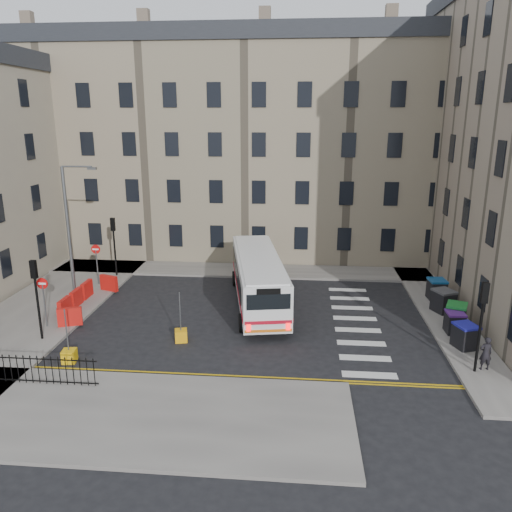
% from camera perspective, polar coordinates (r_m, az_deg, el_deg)
% --- Properties ---
extents(ground, '(120.00, 120.00, 0.00)m').
position_cam_1_polar(ground, '(28.21, 3.14, -7.16)').
color(ground, black).
rests_on(ground, ground).
extents(pavement_north, '(36.00, 3.20, 0.15)m').
position_cam_1_polar(pavement_north, '(36.89, -5.72, -1.54)').
color(pavement_north, slate).
rests_on(pavement_north, ground).
extents(pavement_east, '(2.40, 26.00, 0.15)m').
position_cam_1_polar(pavement_east, '(32.93, 19.31, -4.51)').
color(pavement_east, slate).
rests_on(pavement_east, ground).
extents(pavement_west, '(6.00, 22.00, 0.15)m').
position_cam_1_polar(pavement_west, '(32.64, -22.27, -4.99)').
color(pavement_west, slate).
rests_on(pavement_west, ground).
extents(pavement_sw, '(20.00, 6.00, 0.15)m').
position_cam_1_polar(pavement_sw, '(20.84, -18.49, -16.62)').
color(pavement_sw, slate).
rests_on(pavement_sw, ground).
extents(terrace_north, '(38.30, 10.80, 17.20)m').
position_cam_1_polar(terrace_north, '(42.28, -5.63, 12.44)').
color(terrace_north, gray).
rests_on(terrace_north, ground).
extents(traffic_light_east, '(0.28, 0.22, 4.10)m').
position_cam_1_polar(traffic_light_east, '(23.36, 24.42, -5.99)').
color(traffic_light_east, black).
rests_on(traffic_light_east, pavement_east).
extents(traffic_light_nw, '(0.28, 0.22, 4.10)m').
position_cam_1_polar(traffic_light_nw, '(35.84, -15.94, 2.04)').
color(traffic_light_nw, black).
rests_on(traffic_light_nw, pavement_west).
extents(traffic_light_sw, '(0.28, 0.22, 4.10)m').
position_cam_1_polar(traffic_light_sw, '(26.69, -23.86, -3.30)').
color(traffic_light_sw, black).
rests_on(traffic_light_sw, pavement_west).
extents(streetlamp, '(0.50, 0.22, 8.14)m').
position_cam_1_polar(streetlamp, '(31.90, -20.65, 2.71)').
color(streetlamp, '#595B5E').
rests_on(streetlamp, pavement_west).
extents(no_entry_north, '(0.60, 0.08, 3.00)m').
position_cam_1_polar(no_entry_north, '(34.42, -17.79, -0.02)').
color(no_entry_north, '#595B5E').
rests_on(no_entry_north, pavement_west).
extents(no_entry_south, '(0.60, 0.08, 3.00)m').
position_cam_1_polar(no_entry_south, '(28.41, -23.14, -3.81)').
color(no_entry_south, '#595B5E').
rests_on(no_entry_south, pavement_west).
extents(roadworks_barriers, '(1.66, 6.26, 1.00)m').
position_cam_1_polar(roadworks_barriers, '(31.10, -19.24, -4.56)').
color(roadworks_barriers, red).
rests_on(roadworks_barriers, pavement_west).
extents(iron_railings, '(7.80, 0.04, 1.20)m').
position_cam_1_polar(iron_railings, '(23.77, -26.53, -11.46)').
color(iron_railings, black).
rests_on(iron_railings, pavement_sw).
extents(bus, '(4.39, 11.14, 2.96)m').
position_cam_1_polar(bus, '(29.66, 0.24, -2.46)').
color(bus, white).
rests_on(bus, ground).
extents(wheelie_bin_a, '(1.24, 1.33, 1.19)m').
position_cam_1_polar(wheelie_bin_a, '(26.30, 22.79, -8.41)').
color(wheelie_bin_a, black).
rests_on(wheelie_bin_a, pavement_east).
extents(wheelie_bin_b, '(0.90, 1.03, 1.13)m').
position_cam_1_polar(wheelie_bin_b, '(27.82, 21.74, -7.05)').
color(wheelie_bin_b, black).
rests_on(wheelie_bin_b, pavement_east).
extents(wheelie_bin_c, '(1.36, 1.44, 1.28)m').
position_cam_1_polar(wheelie_bin_c, '(28.58, 21.88, -6.30)').
color(wheelie_bin_c, black).
rests_on(wheelie_bin_c, pavement_east).
extents(wheelie_bin_d, '(1.41, 1.48, 1.29)m').
position_cam_1_polar(wheelie_bin_d, '(30.48, 20.63, -4.81)').
color(wheelie_bin_d, black).
rests_on(wheelie_bin_d, pavement_east).
extents(wheelie_bin_e, '(1.08, 1.21, 1.26)m').
position_cam_1_polar(wheelie_bin_e, '(32.36, 19.94, -3.59)').
color(wheelie_bin_e, black).
rests_on(wheelie_bin_e, pavement_east).
extents(pedestrian, '(0.60, 0.43, 1.54)m').
position_cam_1_polar(pedestrian, '(24.42, 24.77, -10.07)').
color(pedestrian, black).
rests_on(pedestrian, pavement_east).
extents(bollard_yellow, '(0.73, 0.73, 0.60)m').
position_cam_1_polar(bollard_yellow, '(25.68, -8.56, -8.98)').
color(bollard_yellow, '#EDA10D').
rests_on(bollard_yellow, ground).
extents(bollard_chevron, '(0.68, 0.68, 0.60)m').
position_cam_1_polar(bollard_chevron, '(24.93, -20.55, -10.65)').
color(bollard_chevron, '#E8AF0D').
rests_on(bollard_chevron, ground).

